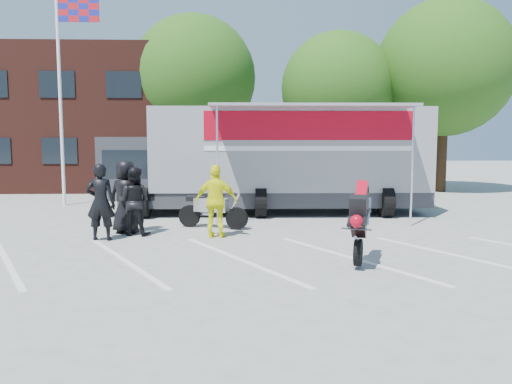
{
  "coord_description": "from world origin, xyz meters",
  "views": [
    {
      "loc": [
        0.18,
        -9.26,
        2.5
      ],
      "look_at": [
        0.59,
        2.16,
        1.3
      ],
      "focal_mm": 35.0,
      "sensor_mm": 36.0,
      "label": 1
    }
  ],
  "objects": [
    {
      "name": "ground",
      "position": [
        0.0,
        0.0,
        0.0
      ],
      "size": [
        100.0,
        100.0,
        0.0
      ],
      "primitive_type": "plane",
      "color": "#A0A09B",
      "rests_on": "ground"
    },
    {
      "name": "parking_bay_lines",
      "position": [
        0.0,
        1.0,
        0.01
      ],
      "size": [
        18.09,
        13.33,
        0.01
      ],
      "primitive_type": "cube",
      "rotation": [
        0.0,
        0.0,
        0.52
      ],
      "color": "white",
      "rests_on": "ground"
    },
    {
      "name": "office_building",
      "position": [
        -10.0,
        18.0,
        3.5
      ],
      "size": [
        18.0,
        8.0,
        7.0
      ],
      "primitive_type": "cube",
      "color": "#451D16",
      "rests_on": "ground"
    },
    {
      "name": "flagpole",
      "position": [
        -6.24,
        10.0,
        5.05
      ],
      "size": [
        1.61,
        0.12,
        8.0
      ],
      "color": "white",
      "rests_on": "ground"
    },
    {
      "name": "tree_left",
      "position": [
        -2.0,
        16.0,
        5.57
      ],
      "size": [
        6.12,
        6.12,
        8.64
      ],
      "color": "#382314",
      "rests_on": "ground"
    },
    {
      "name": "tree_mid",
      "position": [
        5.0,
        15.0,
        4.94
      ],
      "size": [
        5.44,
        5.44,
        7.68
      ],
      "color": "#382314",
      "rests_on": "ground"
    },
    {
      "name": "tree_right",
      "position": [
        10.0,
        14.5,
        5.88
      ],
      "size": [
        6.46,
        6.46,
        9.12
      ],
      "color": "#382314",
      "rests_on": "ground"
    },
    {
      "name": "transporter_truck",
      "position": [
        1.43,
        7.71,
        0.0
      ],
      "size": [
        11.24,
        5.54,
        3.55
      ],
      "primitive_type": null,
      "rotation": [
        0.0,
        0.0,
        -0.01
      ],
      "color": "gray",
      "rests_on": "ground"
    },
    {
      "name": "parked_motorcycle",
      "position": [
        -0.54,
        4.75,
        0.0
      ],
      "size": [
        2.23,
        1.37,
        1.11
      ],
      "primitive_type": null,
      "rotation": [
        0.0,
        0.0,
        1.23
      ],
      "color": "#ABACB0",
      "rests_on": "ground"
    },
    {
      "name": "stunt_bike_rider",
      "position": [
        2.71,
        0.71,
        0.0
      ],
      "size": [
        1.2,
        1.68,
        1.79
      ],
      "primitive_type": null,
      "rotation": [
        0.0,
        0.0,
        -0.35
      ],
      "color": "black",
      "rests_on": "ground"
    },
    {
      "name": "spectator_leather_a",
      "position": [
        -2.81,
        4.08,
        0.99
      ],
      "size": [
        1.1,
        0.87,
        1.97
      ],
      "primitive_type": "imported",
      "rotation": [
        0.0,
        0.0,
        2.86
      ],
      "color": "black",
      "rests_on": "ground"
    },
    {
      "name": "spectator_leather_b",
      "position": [
        -3.24,
        3.13,
        0.96
      ],
      "size": [
        0.71,
        0.47,
        1.92
      ],
      "primitive_type": "imported",
      "rotation": [
        0.0,
        0.0,
        3.15
      ],
      "color": "black",
      "rests_on": "ground"
    },
    {
      "name": "spectator_leather_c",
      "position": [
        -2.55,
        3.78,
        0.9
      ],
      "size": [
        0.98,
        0.83,
        1.79
      ],
      "primitive_type": "imported",
      "rotation": [
        0.0,
        0.0,
        2.95
      ],
      "color": "black",
      "rests_on": "ground"
    },
    {
      "name": "spectator_hivis",
      "position": [
        -0.38,
        3.38,
        0.94
      ],
      "size": [
        1.15,
        0.61,
        1.87
      ],
      "primitive_type": "imported",
      "rotation": [
        0.0,
        0.0,
        2.99
      ],
      "color": "#FEFF0D",
      "rests_on": "ground"
    }
  ]
}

